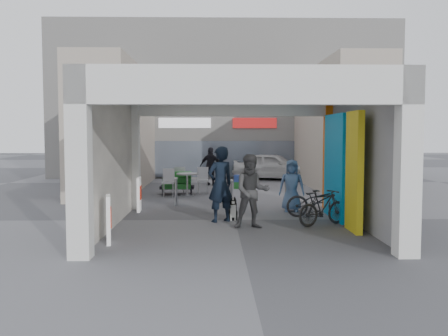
{
  "coord_description": "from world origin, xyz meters",
  "views": [
    {
      "loc": [
        -0.57,
        -13.05,
        2.29
      ],
      "look_at": [
        -0.27,
        1.0,
        1.31
      ],
      "focal_mm": 40.0,
      "sensor_mm": 36.0,
      "label": 1
    }
  ],
  "objects_px": {
    "cafe_set": "(184,185)",
    "man_back_turned": "(252,191)",
    "bicycle_front": "(318,200)",
    "produce_stand": "(177,185)",
    "man_crates": "(211,166)",
    "bicycle_rear": "(323,207)",
    "man_with_dog": "(220,184)",
    "border_collie": "(233,211)",
    "man_elderly": "(292,186)",
    "white_van": "(273,166)"
  },
  "relations": [
    {
      "from": "bicycle_front",
      "to": "man_with_dog",
      "type": "bearing_deg",
      "value": 104.45
    },
    {
      "from": "cafe_set",
      "to": "bicycle_rear",
      "type": "height_order",
      "value": "cafe_set"
    },
    {
      "from": "bicycle_rear",
      "to": "man_with_dog",
      "type": "bearing_deg",
      "value": 49.27
    },
    {
      "from": "man_elderly",
      "to": "man_with_dog",
      "type": "bearing_deg",
      "value": -132.34
    },
    {
      "from": "produce_stand",
      "to": "man_with_dog",
      "type": "height_order",
      "value": "man_with_dog"
    },
    {
      "from": "cafe_set",
      "to": "man_back_turned",
      "type": "bearing_deg",
      "value": -73.06
    },
    {
      "from": "cafe_set",
      "to": "man_with_dog",
      "type": "xyz_separation_m",
      "value": [
        1.27,
        -5.74,
        0.62
      ]
    },
    {
      "from": "man_back_turned",
      "to": "man_elderly",
      "type": "relative_size",
      "value": 1.17
    },
    {
      "from": "man_with_dog",
      "to": "bicycle_rear",
      "type": "bearing_deg",
      "value": 138.87
    },
    {
      "from": "man_with_dog",
      "to": "cafe_set",
      "type": "bearing_deg",
      "value": -106.15
    },
    {
      "from": "man_back_turned",
      "to": "man_elderly",
      "type": "height_order",
      "value": "man_back_turned"
    },
    {
      "from": "man_back_turned",
      "to": "bicycle_front",
      "type": "distance_m",
      "value": 2.55
    },
    {
      "from": "man_with_dog",
      "to": "man_elderly",
      "type": "relative_size",
      "value": 1.28
    },
    {
      "from": "cafe_set",
      "to": "bicycle_rear",
      "type": "bearing_deg",
      "value": -58.83
    },
    {
      "from": "bicycle_rear",
      "to": "bicycle_front",
      "type": "bearing_deg",
      "value": -34.94
    },
    {
      "from": "man_with_dog",
      "to": "bicycle_rear",
      "type": "relative_size",
      "value": 1.3
    },
    {
      "from": "produce_stand",
      "to": "border_collie",
      "type": "bearing_deg",
      "value": -89.97
    },
    {
      "from": "border_collie",
      "to": "man_crates",
      "type": "xyz_separation_m",
      "value": [
        -0.62,
        8.78,
        0.59
      ]
    },
    {
      "from": "produce_stand",
      "to": "bicycle_front",
      "type": "xyz_separation_m",
      "value": [
        4.24,
        -5.19,
        0.13
      ]
    },
    {
      "from": "produce_stand",
      "to": "bicycle_front",
      "type": "bearing_deg",
      "value": -69.15
    },
    {
      "from": "border_collie",
      "to": "man_with_dog",
      "type": "bearing_deg",
      "value": -144.56
    },
    {
      "from": "man_elderly",
      "to": "bicycle_rear",
      "type": "xyz_separation_m",
      "value": [
        0.43,
        -2.25,
        -0.31
      ]
    },
    {
      "from": "bicycle_front",
      "to": "bicycle_rear",
      "type": "height_order",
      "value": "bicycle_front"
    },
    {
      "from": "man_crates",
      "to": "bicycle_rear",
      "type": "distance_m",
      "value": 10.01
    },
    {
      "from": "man_crates",
      "to": "man_back_turned",
      "type": "bearing_deg",
      "value": 108.64
    },
    {
      "from": "man_crates",
      "to": "bicycle_rear",
      "type": "bearing_deg",
      "value": 119.11
    },
    {
      "from": "man_back_turned",
      "to": "man_with_dog",
      "type": "bearing_deg",
      "value": 128.44
    },
    {
      "from": "bicycle_front",
      "to": "bicycle_rear",
      "type": "distance_m",
      "value": 1.28
    },
    {
      "from": "produce_stand",
      "to": "border_collie",
      "type": "relative_size",
      "value": 1.98
    },
    {
      "from": "border_collie",
      "to": "man_crates",
      "type": "distance_m",
      "value": 8.82
    },
    {
      "from": "cafe_set",
      "to": "white_van",
      "type": "height_order",
      "value": "white_van"
    },
    {
      "from": "bicycle_front",
      "to": "white_van",
      "type": "height_order",
      "value": "white_van"
    },
    {
      "from": "bicycle_rear",
      "to": "cafe_set",
      "type": "bearing_deg",
      "value": 2.94
    },
    {
      "from": "border_collie",
      "to": "cafe_set",
      "type": "bearing_deg",
      "value": 104.13
    },
    {
      "from": "man_back_turned",
      "to": "border_collie",
      "type": "bearing_deg",
      "value": 108.12
    },
    {
      "from": "man_back_turned",
      "to": "man_crates",
      "type": "xyz_separation_m",
      "value": [
        -1.03,
        9.92,
        -0.05
      ]
    },
    {
      "from": "cafe_set",
      "to": "border_collie",
      "type": "bearing_deg",
      "value": -73.69
    },
    {
      "from": "man_with_dog",
      "to": "man_back_turned",
      "type": "distance_m",
      "value": 1.16
    },
    {
      "from": "man_crates",
      "to": "white_van",
      "type": "height_order",
      "value": "man_crates"
    },
    {
      "from": "man_crates",
      "to": "man_with_dog",
      "type": "bearing_deg",
      "value": 104.51
    },
    {
      "from": "border_collie",
      "to": "man_with_dog",
      "type": "distance_m",
      "value": 0.84
    },
    {
      "from": "man_with_dog",
      "to": "man_back_turned",
      "type": "xyz_separation_m",
      "value": [
        0.75,
        -0.88,
        -0.08
      ]
    },
    {
      "from": "border_collie",
      "to": "bicycle_front",
      "type": "distance_m",
      "value": 2.41
    },
    {
      "from": "produce_stand",
      "to": "man_crates",
      "type": "xyz_separation_m",
      "value": [
        1.26,
        3.14,
        0.51
      ]
    },
    {
      "from": "produce_stand",
      "to": "bicycle_rear",
      "type": "xyz_separation_m",
      "value": [
        4.09,
        -6.46,
        0.12
      ]
    },
    {
      "from": "produce_stand",
      "to": "man_elderly",
      "type": "distance_m",
      "value": 5.59
    },
    {
      "from": "produce_stand",
      "to": "border_collie",
      "type": "distance_m",
      "value": 5.94
    },
    {
      "from": "white_van",
      "to": "man_crates",
      "type": "bearing_deg",
      "value": 151.7
    },
    {
      "from": "cafe_set",
      "to": "border_collie",
      "type": "height_order",
      "value": "cafe_set"
    },
    {
      "from": "man_with_dog",
      "to": "bicycle_front",
      "type": "xyz_separation_m",
      "value": [
        2.69,
        0.71,
        -0.52
      ]
    }
  ]
}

